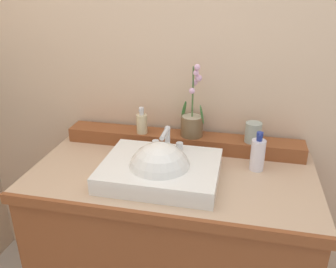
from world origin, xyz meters
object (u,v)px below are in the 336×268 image
at_px(soap_dispenser, 142,123).
at_px(tumbler_cup, 253,132).
at_px(lotion_bottle, 258,154).
at_px(potted_plant, 192,121).
at_px(sink_basin, 160,172).

xyz_separation_m(soap_dispenser, tumbler_cup, (0.54, 0.01, -0.01)).
bearing_deg(lotion_bottle, soap_dispenser, 167.35).
bearing_deg(potted_plant, tumbler_cup, -2.53).
distance_m(potted_plant, tumbler_cup, 0.29).
relative_size(soap_dispenser, tumbler_cup, 1.40).
xyz_separation_m(potted_plant, soap_dispenser, (-0.25, -0.02, -0.02)).
height_order(tumbler_cup, lotion_bottle, lotion_bottle).
distance_m(tumbler_cup, lotion_bottle, 0.15).
bearing_deg(lotion_bottle, sink_basin, -156.42).
relative_size(sink_basin, tumbler_cup, 5.08).
bearing_deg(lotion_bottle, potted_plant, 154.61).
relative_size(sink_basin, soap_dispenser, 3.64).
bearing_deg(potted_plant, soap_dispenser, -174.65).
height_order(sink_basin, lotion_bottle, sink_basin).
relative_size(sink_basin, potted_plant, 1.37).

